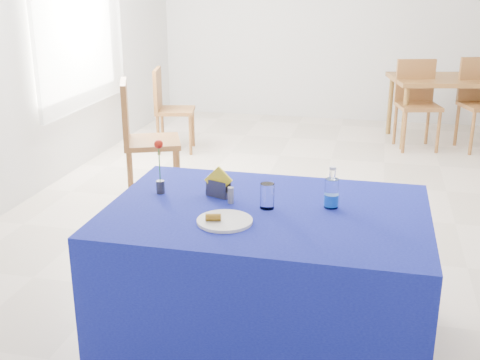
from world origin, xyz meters
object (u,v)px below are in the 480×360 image
at_px(chair_win_b, 167,104).
at_px(oak_table, 452,84).
at_px(chair_bg_left, 417,98).
at_px(water_bottle, 331,194).
at_px(blue_table, 266,277).
at_px(plate, 225,221).
at_px(chair_win_a, 140,133).

bearing_deg(chair_win_b, oak_table, -82.62).
distance_m(oak_table, chair_bg_left, 0.52).
bearing_deg(chair_bg_left, oak_table, 25.06).
height_order(water_bottle, chair_bg_left, chair_bg_left).
bearing_deg(water_bottle, chair_bg_left, 81.45).
xyz_separation_m(blue_table, water_bottle, (0.31, 0.09, 0.45)).
distance_m(oak_table, chair_win_b, 3.26).
xyz_separation_m(chair_bg_left, chair_win_b, (-2.67, -0.79, -0.04)).
xyz_separation_m(oak_table, chair_win_b, (-3.06, -1.11, -0.15)).
height_order(water_bottle, oak_table, water_bottle).
distance_m(chair_bg_left, chair_win_b, 2.78).
xyz_separation_m(water_bottle, chair_win_b, (-2.05, 3.30, -0.30)).
bearing_deg(oak_table, blue_table, -106.31).
xyz_separation_m(plate, blue_table, (0.16, 0.22, -0.39)).
height_order(water_bottle, chair_win_a, chair_win_a).
bearing_deg(chair_win_b, water_bottle, -160.73).
bearing_deg(plate, chair_bg_left, 76.12).
relative_size(oak_table, chair_bg_left, 1.53).
relative_size(plate, water_bottle, 1.24).
bearing_deg(oak_table, water_bottle, -102.86).
xyz_separation_m(chair_win_a, chair_win_b, (-0.30, 1.53, -0.07)).
distance_m(plate, blue_table, 0.47).
bearing_deg(chair_win_a, chair_win_b, -11.12).
xyz_separation_m(blue_table, chair_win_b, (-1.74, 3.40, 0.15)).
bearing_deg(blue_table, chair_win_b, 117.15).
bearing_deg(chair_win_a, blue_table, -164.74).
distance_m(chair_win_a, chair_win_b, 1.56).
distance_m(blue_table, chair_win_a, 2.36).
distance_m(blue_table, chair_bg_left, 4.29).
bearing_deg(oak_table, chair_win_b, -160.03).
bearing_deg(chair_win_b, chair_win_a, 178.65).
height_order(plate, chair_win_a, chair_win_a).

